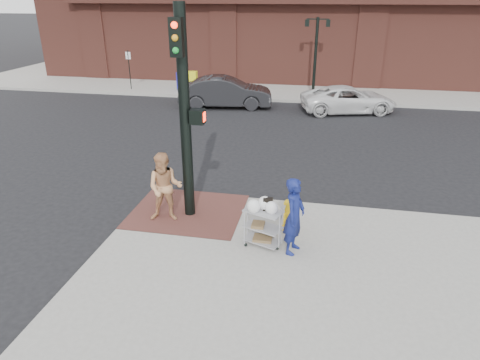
% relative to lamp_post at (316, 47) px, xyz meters
% --- Properties ---
extents(ground, '(220.00, 220.00, 0.00)m').
position_rel_lamp_post_xyz_m(ground, '(-2.00, -16.00, -2.62)').
color(ground, black).
rests_on(ground, ground).
extents(sidewalk_far, '(65.00, 36.00, 0.15)m').
position_rel_lamp_post_xyz_m(sidewalk_far, '(10.50, 16.00, -2.54)').
color(sidewalk_far, gray).
rests_on(sidewalk_far, ground).
extents(brick_curb_ramp, '(2.80, 2.40, 0.01)m').
position_rel_lamp_post_xyz_m(brick_curb_ramp, '(-2.60, -15.10, -2.46)').
color(brick_curb_ramp, '#532D27').
rests_on(brick_curb_ramp, sidewalk_near).
extents(lamp_post, '(1.32, 0.22, 4.00)m').
position_rel_lamp_post_xyz_m(lamp_post, '(0.00, 0.00, 0.00)').
color(lamp_post, black).
rests_on(lamp_post, sidewalk_far).
extents(parking_sign, '(0.05, 0.05, 2.20)m').
position_rel_lamp_post_xyz_m(parking_sign, '(-10.50, -1.00, -1.37)').
color(parking_sign, black).
rests_on(parking_sign, sidewalk_far).
extents(traffic_signal_pole, '(0.61, 0.51, 5.00)m').
position_rel_lamp_post_xyz_m(traffic_signal_pole, '(-2.48, -15.23, 0.21)').
color(traffic_signal_pole, black).
rests_on(traffic_signal_pole, sidewalk_near).
extents(woman_blue, '(0.55, 0.71, 1.71)m').
position_rel_lamp_post_xyz_m(woman_blue, '(0.20, -16.42, -1.61)').
color(woman_blue, navy).
rests_on(woman_blue, sidewalk_near).
extents(pedestrian_tan, '(0.95, 0.80, 1.73)m').
position_rel_lamp_post_xyz_m(pedestrian_tan, '(-2.96, -15.60, -1.60)').
color(pedestrian_tan, tan).
rests_on(pedestrian_tan, sidewalk_near).
extents(sedan_dark, '(4.79, 2.28, 1.52)m').
position_rel_lamp_post_xyz_m(sedan_dark, '(-4.23, -3.58, -1.86)').
color(sedan_dark, '#232326').
rests_on(sedan_dark, ground).
extents(minivan_white, '(4.88, 3.18, 1.25)m').
position_rel_lamp_post_xyz_m(minivan_white, '(1.79, -3.43, -1.99)').
color(minivan_white, white).
rests_on(minivan_white, ground).
extents(utility_cart, '(0.92, 0.71, 1.13)m').
position_rel_lamp_post_xyz_m(utility_cart, '(-0.48, -16.27, -1.96)').
color(utility_cart, gray).
rests_on(utility_cart, sidewalk_near).
extents(fire_hydrant, '(0.36, 0.26, 0.78)m').
position_rel_lamp_post_xyz_m(fire_hydrant, '(-0.01, -15.51, -2.07)').
color(fire_hydrant, yellow).
rests_on(fire_hydrant, sidewalk_near).
extents(newsbox_yellow, '(0.50, 0.46, 1.15)m').
position_rel_lamp_post_xyz_m(newsbox_yellow, '(-6.70, -1.08, -1.89)').
color(newsbox_yellow, '#F7F51B').
rests_on(newsbox_yellow, sidewalk_far).
extents(newsbox_blue, '(0.53, 0.51, 0.98)m').
position_rel_lamp_post_xyz_m(newsbox_blue, '(-7.58, -0.52, -1.98)').
color(newsbox_blue, '#18189D').
rests_on(newsbox_blue, sidewalk_far).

